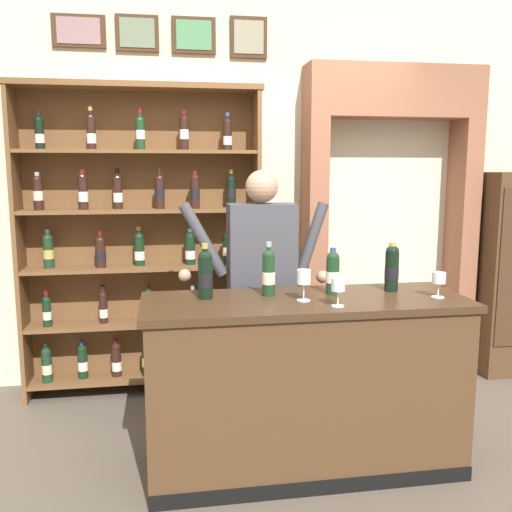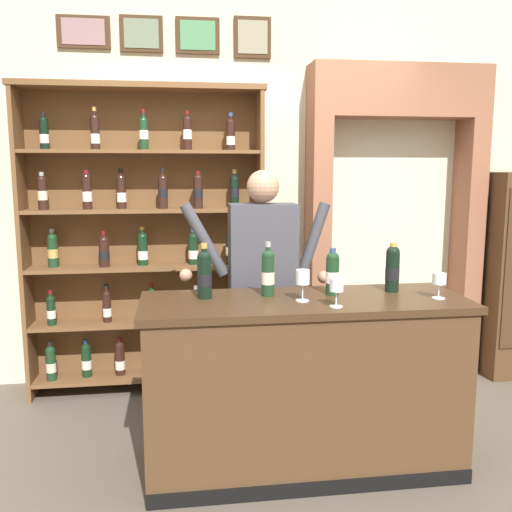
# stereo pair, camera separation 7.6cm
# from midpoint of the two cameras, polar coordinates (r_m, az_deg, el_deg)

# --- Properties ---
(ground_plane) EXTENTS (14.00, 14.00, 0.02)m
(ground_plane) POSITION_cam_midpoint_polar(r_m,az_deg,el_deg) (3.36, 1.37, -21.02)
(ground_plane) COLOR brown
(back_wall) EXTENTS (12.00, 0.19, 3.53)m
(back_wall) POSITION_cam_midpoint_polar(r_m,az_deg,el_deg) (4.47, -2.37, 10.16)
(back_wall) COLOR beige
(back_wall) RESTS_ON ground
(wine_shelf) EXTENTS (1.76, 0.30, 2.26)m
(wine_shelf) POSITION_cam_midpoint_polar(r_m,az_deg,el_deg) (4.17, -12.14, 1.72)
(wine_shelf) COLOR brown
(wine_shelf) RESTS_ON ground
(archway_doorway) EXTENTS (1.40, 0.45, 2.46)m
(archway_doorway) POSITION_cam_midpoint_polar(r_m,az_deg,el_deg) (4.65, 12.73, 5.87)
(archway_doorway) COLOR #935B42
(archway_doorway) RESTS_ON ground
(tasting_counter) EXTENTS (1.77, 0.63, 0.97)m
(tasting_counter) POSITION_cam_midpoint_polar(r_m,az_deg,el_deg) (3.18, 4.28, -12.97)
(tasting_counter) COLOR #4C331E
(tasting_counter) RESTS_ON ground
(shopkeeper) EXTENTS (0.97, 0.22, 1.66)m
(shopkeeper) POSITION_cam_midpoint_polar(r_m,az_deg,el_deg) (3.52, -0.06, -1.51)
(shopkeeper) COLOR #2D3347
(shopkeeper) RESTS_ON ground
(tasting_bottle_chianti) EXTENTS (0.08, 0.08, 0.30)m
(tasting_bottle_chianti) POSITION_cam_midpoint_polar(r_m,az_deg,el_deg) (3.01, -5.96, -1.82)
(tasting_bottle_chianti) COLOR black
(tasting_bottle_chianti) RESTS_ON tasting_counter
(tasting_bottle_grappa) EXTENTS (0.07, 0.07, 0.30)m
(tasting_bottle_grappa) POSITION_cam_midpoint_polar(r_m,az_deg,el_deg) (3.07, 0.60, -1.63)
(tasting_bottle_grappa) COLOR #19381E
(tasting_bottle_grappa) RESTS_ON tasting_counter
(tasting_bottle_brunello) EXTENTS (0.07, 0.07, 0.26)m
(tasting_bottle_brunello) POSITION_cam_midpoint_polar(r_m,az_deg,el_deg) (3.12, 7.20, -1.63)
(tasting_bottle_brunello) COLOR #19381E
(tasting_bottle_brunello) RESTS_ON tasting_counter
(tasting_bottle_rosso) EXTENTS (0.08, 0.08, 0.28)m
(tasting_bottle_rosso) POSITION_cam_midpoint_polar(r_m,az_deg,el_deg) (3.27, 13.14, -1.14)
(tasting_bottle_rosso) COLOR black
(tasting_bottle_rosso) RESTS_ON tasting_counter
(wine_glass_left) EXTENTS (0.07, 0.07, 0.17)m
(wine_glass_left) POSITION_cam_midpoint_polar(r_m,az_deg,el_deg) (2.95, 4.21, -2.30)
(wine_glass_left) COLOR silver
(wine_glass_left) RESTS_ON tasting_counter
(wine_glass_right) EXTENTS (0.07, 0.07, 0.14)m
(wine_glass_right) POSITION_cam_midpoint_polar(r_m,az_deg,el_deg) (3.17, 17.62, -2.32)
(wine_glass_right) COLOR silver
(wine_glass_right) RESTS_ON tasting_counter
(wine_glass_spare) EXTENTS (0.07, 0.07, 0.15)m
(wine_glass_spare) POSITION_cam_midpoint_polar(r_m,az_deg,el_deg) (2.85, 7.69, -3.07)
(wine_glass_spare) COLOR silver
(wine_glass_spare) RESTS_ON tasting_counter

